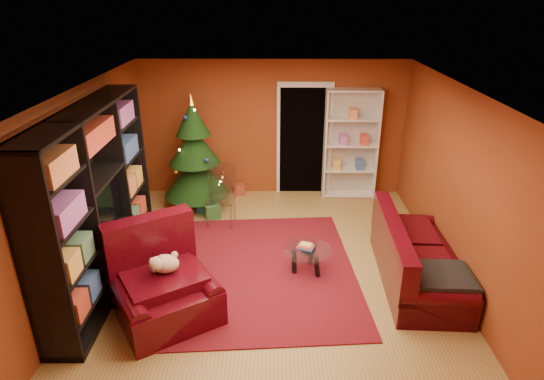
{
  "coord_description": "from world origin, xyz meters",
  "views": [
    {
      "loc": [
        0.06,
        -5.68,
        3.71
      ],
      "look_at": [
        0.0,
        0.4,
        1.05
      ],
      "focal_mm": 30.0,
      "sensor_mm": 36.0,
      "label": 1
    }
  ],
  "objects_px": {
    "rug": "(259,270)",
    "gift_box_red": "(239,190)",
    "dog": "(165,264)",
    "gift_box_green": "(212,211)",
    "gift_box_teal": "(207,202)",
    "acrylic_chair": "(221,199)",
    "coffee_table": "(307,261)",
    "sofa": "(420,252)",
    "christmas_tree": "(195,154)",
    "armchair": "(165,283)",
    "white_bookshelf": "(351,145)",
    "media_unit": "(97,201)"
  },
  "relations": [
    {
      "from": "media_unit",
      "to": "sofa",
      "type": "bearing_deg",
      "value": -0.17
    },
    {
      "from": "rug",
      "to": "white_bookshelf",
      "type": "distance_m",
      "value": 3.32
    },
    {
      "from": "rug",
      "to": "dog",
      "type": "bearing_deg",
      "value": -139.03
    },
    {
      "from": "rug",
      "to": "armchair",
      "type": "relative_size",
      "value": 2.59
    },
    {
      "from": "dog",
      "to": "christmas_tree",
      "type": "bearing_deg",
      "value": 60.16
    },
    {
      "from": "christmas_tree",
      "to": "dog",
      "type": "bearing_deg",
      "value": -87.49
    },
    {
      "from": "christmas_tree",
      "to": "armchair",
      "type": "bearing_deg",
      "value": -87.82
    },
    {
      "from": "rug",
      "to": "dog",
      "type": "height_order",
      "value": "dog"
    },
    {
      "from": "gift_box_red",
      "to": "sofa",
      "type": "relative_size",
      "value": 0.1
    },
    {
      "from": "gift_box_teal",
      "to": "gift_box_red",
      "type": "relative_size",
      "value": 1.66
    },
    {
      "from": "armchair",
      "to": "coffee_table",
      "type": "xyz_separation_m",
      "value": [
        1.8,
        0.99,
        -0.29
      ]
    },
    {
      "from": "coffee_table",
      "to": "acrylic_chair",
      "type": "height_order",
      "value": "acrylic_chair"
    },
    {
      "from": "gift_box_red",
      "to": "dog",
      "type": "relative_size",
      "value": 0.5
    },
    {
      "from": "dog",
      "to": "acrylic_chair",
      "type": "relative_size",
      "value": 0.42
    },
    {
      "from": "rug",
      "to": "gift_box_green",
      "type": "distance_m",
      "value": 1.91
    },
    {
      "from": "white_bookshelf",
      "to": "armchair",
      "type": "height_order",
      "value": "white_bookshelf"
    },
    {
      "from": "armchair",
      "to": "coffee_table",
      "type": "relative_size",
      "value": 1.74
    },
    {
      "from": "media_unit",
      "to": "gift_box_teal",
      "type": "height_order",
      "value": "media_unit"
    },
    {
      "from": "rug",
      "to": "acrylic_chair",
      "type": "xyz_separation_m",
      "value": [
        -0.7,
        1.44,
        0.47
      ]
    },
    {
      "from": "sofa",
      "to": "coffee_table",
      "type": "height_order",
      "value": "sofa"
    },
    {
      "from": "rug",
      "to": "coffee_table",
      "type": "height_order",
      "value": "coffee_table"
    },
    {
      "from": "coffee_table",
      "to": "rug",
      "type": "bearing_deg",
      "value": 178.03
    },
    {
      "from": "gift_box_teal",
      "to": "coffee_table",
      "type": "distance_m",
      "value": 2.65
    },
    {
      "from": "acrylic_chair",
      "to": "dog",
      "type": "bearing_deg",
      "value": -95.36
    },
    {
      "from": "white_bookshelf",
      "to": "dog",
      "type": "xyz_separation_m",
      "value": [
        -2.74,
        -3.62,
        -0.33
      ]
    },
    {
      "from": "gift_box_teal",
      "to": "gift_box_green",
      "type": "relative_size",
      "value": 1.28
    },
    {
      "from": "gift_box_teal",
      "to": "gift_box_red",
      "type": "height_order",
      "value": "gift_box_teal"
    },
    {
      "from": "christmas_tree",
      "to": "armchair",
      "type": "distance_m",
      "value": 3.2
    },
    {
      "from": "gift_box_teal",
      "to": "acrylic_chair",
      "type": "relative_size",
      "value": 0.35
    },
    {
      "from": "gift_box_teal",
      "to": "acrylic_chair",
      "type": "distance_m",
      "value": 0.71
    },
    {
      "from": "gift_box_green",
      "to": "gift_box_red",
      "type": "distance_m",
      "value": 1.09
    },
    {
      "from": "gift_box_red",
      "to": "acrylic_chair",
      "type": "xyz_separation_m",
      "value": [
        -0.21,
        -1.26,
        0.38
      ]
    },
    {
      "from": "christmas_tree",
      "to": "gift_box_red",
      "type": "height_order",
      "value": "christmas_tree"
    },
    {
      "from": "rug",
      "to": "sofa",
      "type": "distance_m",
      "value": 2.26
    },
    {
      "from": "media_unit",
      "to": "sofa",
      "type": "height_order",
      "value": "media_unit"
    },
    {
      "from": "rug",
      "to": "gift_box_red",
      "type": "height_order",
      "value": "gift_box_red"
    },
    {
      "from": "gift_box_teal",
      "to": "sofa",
      "type": "bearing_deg",
      "value": -34.38
    },
    {
      "from": "coffee_table",
      "to": "acrylic_chair",
      "type": "distance_m",
      "value": 2.04
    },
    {
      "from": "acrylic_chair",
      "to": "rug",
      "type": "bearing_deg",
      "value": -60.27
    },
    {
      "from": "gift_box_green",
      "to": "gift_box_red",
      "type": "relative_size",
      "value": 1.3
    },
    {
      "from": "acrylic_chair",
      "to": "armchair",
      "type": "bearing_deg",
      "value": -95.46
    },
    {
      "from": "rug",
      "to": "dog",
      "type": "xyz_separation_m",
      "value": [
        -1.08,
        -0.94,
        0.7
      ]
    },
    {
      "from": "media_unit",
      "to": "coffee_table",
      "type": "relative_size",
      "value": 4.47
    },
    {
      "from": "gift_box_teal",
      "to": "armchair",
      "type": "bearing_deg",
      "value": -91.54
    },
    {
      "from": "christmas_tree",
      "to": "gift_box_red",
      "type": "xyz_separation_m",
      "value": [
        0.73,
        0.56,
        -0.93
      ]
    },
    {
      "from": "media_unit",
      "to": "gift_box_green",
      "type": "distance_m",
      "value": 2.51
    },
    {
      "from": "media_unit",
      "to": "dog",
      "type": "distance_m",
      "value": 1.32
    },
    {
      "from": "gift_box_red",
      "to": "white_bookshelf",
      "type": "distance_m",
      "value": 2.35
    },
    {
      "from": "christmas_tree",
      "to": "coffee_table",
      "type": "relative_size",
      "value": 3.02
    },
    {
      "from": "dog",
      "to": "acrylic_chair",
      "type": "xyz_separation_m",
      "value": [
        0.39,
        2.38,
        -0.23
      ]
    }
  ]
}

